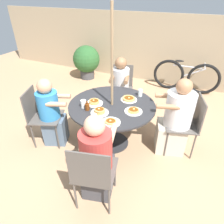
% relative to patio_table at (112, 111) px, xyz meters
% --- Properties ---
extents(ground_plane, '(12.00, 12.00, 0.00)m').
position_rel_patio_table_xyz_m(ground_plane, '(0.00, 0.00, -0.62)').
color(ground_plane, tan).
extents(back_fence, '(10.00, 0.06, 1.71)m').
position_rel_patio_table_xyz_m(back_fence, '(0.00, 2.85, 0.23)').
color(back_fence, tan).
rests_on(back_fence, ground).
extents(patio_table, '(1.29, 1.29, 0.73)m').
position_rel_patio_table_xyz_m(patio_table, '(0.00, 0.00, 0.00)').
color(patio_table, '#28282B').
rests_on(patio_table, ground).
extents(umbrella_pole, '(0.04, 0.04, 2.07)m').
position_rel_patio_table_xyz_m(umbrella_pole, '(0.00, 0.00, 0.41)').
color(umbrella_pole, '#846B4C').
rests_on(umbrella_pole, ground).
extents(patio_chair_north, '(0.56, 0.56, 0.92)m').
position_rel_patio_table_xyz_m(patio_chair_north, '(-0.29, 1.08, -0.09)').
color(patio_chair_north, '#514C47').
rests_on(patio_chair_north, ground).
extents(diner_north, '(0.43, 0.53, 1.15)m').
position_rel_patio_table_xyz_m(diner_north, '(-0.25, 0.91, -0.09)').
color(diner_north, gray).
rests_on(diner_north, ground).
extents(patio_chair_east, '(0.59, 0.59, 0.92)m').
position_rel_patio_table_xyz_m(patio_chair_east, '(-1.04, -0.41, -0.09)').
color(patio_chair_east, '#514C47').
rests_on(patio_chair_east, ground).
extents(diner_east, '(0.53, 0.46, 1.11)m').
position_rel_patio_table_xyz_m(diner_east, '(-0.88, -0.34, -0.11)').
color(diner_east, slate).
rests_on(diner_east, ground).
extents(patio_chair_south, '(0.55, 0.55, 0.92)m').
position_rel_patio_table_xyz_m(patio_chair_south, '(0.28, -1.08, -0.09)').
color(patio_chair_south, '#514C47').
rests_on(patio_chair_south, ground).
extents(diner_south, '(0.45, 0.55, 1.14)m').
position_rel_patio_table_xyz_m(diner_south, '(0.23, -0.91, -0.10)').
color(diner_south, '#3D3D42').
rests_on(diner_south, ground).
extents(patio_chair_west, '(0.56, 0.56, 0.92)m').
position_rel_patio_table_xyz_m(patio_chair_west, '(1.07, 0.32, -0.09)').
color(patio_chair_west, '#514C47').
rests_on(patio_chair_west, ground).
extents(diner_west, '(0.59, 0.51, 1.19)m').
position_rel_patio_table_xyz_m(diner_west, '(0.90, 0.27, -0.09)').
color(diner_west, beige).
rests_on(diner_west, ground).
extents(pancake_plate_a, '(0.25, 0.25, 0.05)m').
position_rel_patio_table_xyz_m(pancake_plate_a, '(0.36, -0.06, 0.12)').
color(pancake_plate_a, silver).
rests_on(pancake_plate_a, patio_table).
extents(pancake_plate_b, '(0.25, 0.25, 0.04)m').
position_rel_patio_table_xyz_m(pancake_plate_b, '(0.18, -0.43, 0.12)').
color(pancake_plate_b, silver).
rests_on(pancake_plate_b, patio_table).
extents(pancake_plate_c, '(0.25, 0.25, 0.07)m').
position_rel_patio_table_xyz_m(pancake_plate_c, '(-0.05, -0.29, 0.13)').
color(pancake_plate_c, silver).
rests_on(pancake_plate_c, patio_table).
extents(pancake_plate_d, '(0.25, 0.25, 0.05)m').
position_rel_patio_table_xyz_m(pancake_plate_d, '(0.18, 0.23, 0.13)').
color(pancake_plate_d, silver).
rests_on(pancake_plate_d, patio_table).
extents(pancake_plate_e, '(0.25, 0.25, 0.06)m').
position_rel_patio_table_xyz_m(pancake_plate_e, '(-0.25, -0.09, 0.13)').
color(pancake_plate_e, silver).
rests_on(pancake_plate_e, patio_table).
extents(syrup_bottle, '(0.08, 0.06, 0.14)m').
position_rel_patio_table_xyz_m(syrup_bottle, '(-0.25, -0.28, 0.16)').
color(syrup_bottle, '#602D0F').
rests_on(syrup_bottle, patio_table).
extents(coffee_cup, '(0.08, 0.08, 0.11)m').
position_rel_patio_table_xyz_m(coffee_cup, '(-0.33, -0.25, 0.17)').
color(coffee_cup, white).
rests_on(coffee_cup, patio_table).
extents(drinking_glass_a, '(0.07, 0.07, 0.11)m').
position_rel_patio_table_xyz_m(drinking_glass_a, '(-0.02, -0.50, 0.16)').
color(drinking_glass_a, silver).
rests_on(drinking_glass_a, patio_table).
extents(drinking_glass_b, '(0.07, 0.07, 0.11)m').
position_rel_patio_table_xyz_m(drinking_glass_b, '(0.29, 0.43, 0.16)').
color(drinking_glass_b, silver).
rests_on(drinking_glass_b, patio_table).
extents(bicycle, '(1.54, 0.44, 0.76)m').
position_rel_patio_table_xyz_m(bicycle, '(0.79, 2.53, -0.24)').
color(bicycle, black).
rests_on(bicycle, ground).
extents(potted_shrub, '(0.72, 0.72, 0.90)m').
position_rel_patio_table_xyz_m(potted_shrub, '(-1.81, 2.26, -0.12)').
color(potted_shrub, '#3D3D3F').
rests_on(potted_shrub, ground).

